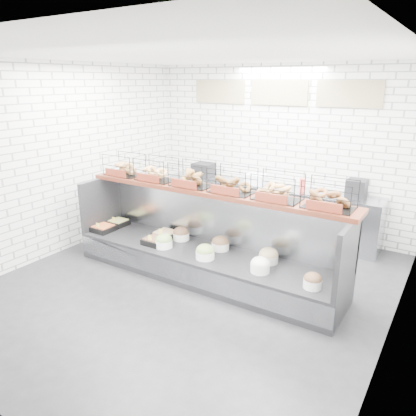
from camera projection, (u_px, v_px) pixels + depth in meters
The scene contains 5 objects.
ground at pixel (191, 285), 5.62m from camera, with size 5.50×5.50×0.00m, color black.
room_shell at pixel (215, 131), 5.48m from camera, with size 5.02×5.51×3.01m.
display_case at pixel (204, 255), 5.80m from camera, with size 4.00×0.90×1.20m.
bagel_shelf at pixel (211, 180), 5.62m from camera, with size 4.10×0.50×0.40m.
prep_counter at pixel (267, 208), 7.43m from camera, with size 4.00×0.60×1.20m.
Camera 1 is at (2.90, -4.12, 2.71)m, focal length 35.00 mm.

